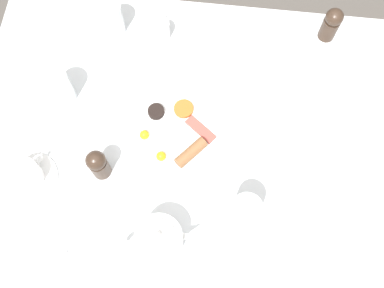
{
  "coord_description": "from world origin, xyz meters",
  "views": [
    {
      "loc": [
        -0.41,
        -0.05,
        1.84
      ],
      "look_at": [
        0.0,
        0.0,
        0.73
      ],
      "focal_mm": 42.0,
      "sensor_mm": 36.0,
      "label": 1
    }
  ],
  "objects": [
    {
      "name": "water_glass_short",
      "position": [
        0.11,
        0.38,
        0.77
      ],
      "size": [
        0.07,
        0.07,
        0.11
      ],
      "color": "white",
      "rests_on": "table"
    },
    {
      "name": "spoon_for_tea",
      "position": [
        -0.36,
        0.34,
        0.71
      ],
      "size": [
        0.12,
        0.13,
        0.0
      ],
      "rotation": [
        0.0,
        0.0,
        3.88
      ],
      "color": "silver",
      "rests_on": "table"
    },
    {
      "name": "wine_glass_spare",
      "position": [
        -0.18,
        -0.15,
        0.77
      ],
      "size": [
        0.07,
        0.07,
        0.13
      ],
      "color": "white",
      "rests_on": "table"
    },
    {
      "name": "knife_by_plate",
      "position": [
        -0.08,
        -0.44,
        0.71
      ],
      "size": [
        0.06,
        0.22,
        0.0
      ],
      "rotation": [
        0.0,
        0.0,
        3.36
      ],
      "color": "silver",
      "rests_on": "table"
    },
    {
      "name": "teacup_with_saucer_left",
      "position": [
        -0.14,
        0.41,
        0.74
      ],
      "size": [
        0.15,
        0.15,
        0.07
      ],
      "color": "white",
      "rests_on": "table"
    },
    {
      "name": "breakfast_plate",
      "position": [
        0.02,
        0.05,
        0.72
      ],
      "size": [
        0.29,
        0.29,
        0.04
      ],
      "color": "white",
      "rests_on": "table"
    },
    {
      "name": "pepper_grinder",
      "position": [
        0.39,
        -0.35,
        0.77
      ],
      "size": [
        0.05,
        0.05,
        0.12
      ],
      "color": "#38281E",
      "rests_on": "table"
    },
    {
      "name": "teacup_with_saucer_right",
      "position": [
        0.27,
        -0.2,
        0.74
      ],
      "size": [
        0.15,
        0.15,
        0.07
      ],
      "color": "white",
      "rests_on": "table"
    },
    {
      "name": "fork_by_plate",
      "position": [
        0.33,
        0.46,
        0.71
      ],
      "size": [
        0.14,
        0.13,
        0.0
      ],
      "rotation": [
        0.0,
        0.0,
        3.95
      ],
      "color": "silver",
      "rests_on": "table"
    },
    {
      "name": "teapot_near",
      "position": [
        -0.26,
        0.05,
        0.76
      ],
      "size": [
        0.11,
        0.19,
        0.12
      ],
      "rotation": [
        0.0,
        0.0,
        4.97
      ],
      "color": "white",
      "rests_on": "table"
    },
    {
      "name": "fork_spare",
      "position": [
        0.06,
        -0.26,
        0.71
      ],
      "size": [
        0.12,
        0.15,
        0.0
      ],
      "rotation": [
        0.0,
        0.0,
        3.8
      ],
      "color": "silver",
      "rests_on": "table"
    },
    {
      "name": "creamer_jug",
      "position": [
        0.34,
        0.13,
        0.74
      ],
      "size": [
        0.08,
        0.06,
        0.07
      ],
      "color": "white",
      "rests_on": "table"
    },
    {
      "name": "salt_grinder",
      "position": [
        -0.09,
        0.23,
        0.77
      ],
      "size": [
        0.05,
        0.05,
        0.12
      ],
      "color": "#38281E",
      "rests_on": "table"
    },
    {
      "name": "water_glass_tall",
      "position": [
        0.34,
        0.27,
        0.77
      ],
      "size": [
        0.07,
        0.07,
        0.11
      ],
      "color": "white",
      "rests_on": "table"
    },
    {
      "name": "table",
      "position": [
        0.0,
        0.0,
        0.65
      ],
      "size": [
        0.94,
        1.22,
        0.71
      ],
      "color": "silver",
      "rests_on": "ground_plane"
    },
    {
      "name": "ground_plane",
      "position": [
        0.0,
        0.0,
        0.0
      ],
      "size": [
        8.0,
        8.0,
        0.0
      ],
      "primitive_type": "plane",
      "color": "#4C4742"
    }
  ]
}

